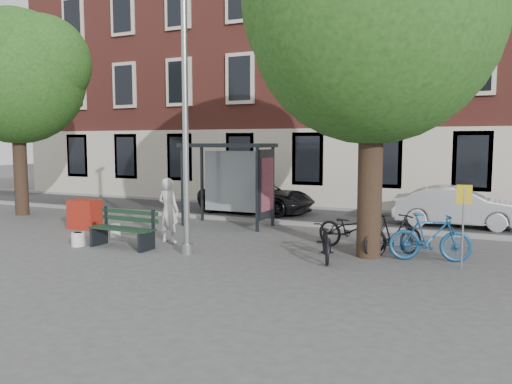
{
  "coord_description": "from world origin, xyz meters",
  "views": [
    {
      "loc": [
        6.34,
        -9.97,
        2.65
      ],
      "look_at": [
        1.14,
        1.46,
        1.4
      ],
      "focal_mm": 35.0,
      "sensor_mm": 36.0,
      "label": 1
    }
  ],
  "objects_px": {
    "bench": "(124,231)",
    "lamppost": "(186,137)",
    "bus_shelter": "(240,166)",
    "bike_d": "(394,235)",
    "car_dark": "(257,197)",
    "painter": "(169,210)",
    "notice_sign": "(464,210)",
    "car_silver": "(457,207)",
    "red_stand": "(85,214)",
    "bike_b": "(430,237)",
    "bike_c": "(326,240)",
    "bike_a": "(351,229)"
  },
  "relations": [
    {
      "from": "bench",
      "to": "lamppost",
      "type": "bearing_deg",
      "value": 3.3
    },
    {
      "from": "bus_shelter",
      "to": "bench",
      "type": "height_order",
      "value": "bus_shelter"
    },
    {
      "from": "bench",
      "to": "bike_d",
      "type": "distance_m",
      "value": 6.63
    },
    {
      "from": "car_dark",
      "to": "lamppost",
      "type": "bearing_deg",
      "value": -165.98
    },
    {
      "from": "bench",
      "to": "painter",
      "type": "bearing_deg",
      "value": 59.69
    },
    {
      "from": "car_dark",
      "to": "notice_sign",
      "type": "xyz_separation_m",
      "value": [
        7.4,
        -5.94,
        0.65
      ]
    },
    {
      "from": "lamppost",
      "to": "painter",
      "type": "distance_m",
      "value": 2.48
    },
    {
      "from": "car_dark",
      "to": "car_silver",
      "type": "height_order",
      "value": "car_silver"
    },
    {
      "from": "bench",
      "to": "red_stand",
      "type": "distance_m",
      "value": 3.34
    },
    {
      "from": "bus_shelter",
      "to": "bench",
      "type": "xyz_separation_m",
      "value": [
        -1.25,
        -4.14,
        -1.49
      ]
    },
    {
      "from": "bike_b",
      "to": "red_stand",
      "type": "height_order",
      "value": "bike_b"
    },
    {
      "from": "bus_shelter",
      "to": "bike_c",
      "type": "relative_size",
      "value": 1.64
    },
    {
      "from": "bike_a",
      "to": "notice_sign",
      "type": "xyz_separation_m",
      "value": [
        2.56,
        -0.93,
        0.75
      ]
    },
    {
      "from": "red_stand",
      "to": "bike_b",
      "type": "bearing_deg",
      "value": -0.15
    },
    {
      "from": "bench",
      "to": "bike_c",
      "type": "relative_size",
      "value": 1.05
    },
    {
      "from": "car_silver",
      "to": "notice_sign",
      "type": "bearing_deg",
      "value": -179.04
    },
    {
      "from": "bike_c",
      "to": "red_stand",
      "type": "relative_size",
      "value": 1.93
    },
    {
      "from": "bike_a",
      "to": "car_dark",
      "type": "height_order",
      "value": "car_dark"
    },
    {
      "from": "bus_shelter",
      "to": "car_dark",
      "type": "xyz_separation_m",
      "value": [
        -0.77,
        2.97,
        -1.31
      ]
    },
    {
      "from": "painter",
      "to": "bike_b",
      "type": "distance_m",
      "value": 6.58
    },
    {
      "from": "lamppost",
      "to": "painter",
      "type": "bearing_deg",
      "value": 140.19
    },
    {
      "from": "lamppost",
      "to": "bike_d",
      "type": "bearing_deg",
      "value": 21.55
    },
    {
      "from": "lamppost",
      "to": "bus_shelter",
      "type": "relative_size",
      "value": 2.14
    },
    {
      "from": "painter",
      "to": "bike_d",
      "type": "distance_m",
      "value": 5.78
    },
    {
      "from": "bus_shelter",
      "to": "bike_a",
      "type": "relative_size",
      "value": 1.46
    },
    {
      "from": "bus_shelter",
      "to": "bike_c",
      "type": "xyz_separation_m",
      "value": [
        3.8,
        -3.3,
        -1.46
      ]
    },
    {
      "from": "car_dark",
      "to": "notice_sign",
      "type": "relative_size",
      "value": 2.48
    },
    {
      "from": "bike_c",
      "to": "lamppost",
      "type": "bearing_deg",
      "value": 174.17
    },
    {
      "from": "painter",
      "to": "bench",
      "type": "relative_size",
      "value": 0.94
    },
    {
      "from": "red_stand",
      "to": "bus_shelter",
      "type": "bearing_deg",
      "value": 30.6
    },
    {
      "from": "bike_a",
      "to": "bike_d",
      "type": "height_order",
      "value": "bike_a"
    },
    {
      "from": "lamppost",
      "to": "car_silver",
      "type": "distance_m",
      "value": 9.1
    },
    {
      "from": "notice_sign",
      "to": "bus_shelter",
      "type": "bearing_deg",
      "value": 150.17
    },
    {
      "from": "bike_b",
      "to": "bike_a",
      "type": "bearing_deg",
      "value": 64.34
    },
    {
      "from": "bike_b",
      "to": "car_silver",
      "type": "xyz_separation_m",
      "value": [
        0.33,
        5.15,
        0.1
      ]
    },
    {
      "from": "car_dark",
      "to": "notice_sign",
      "type": "bearing_deg",
      "value": -125.74
    },
    {
      "from": "bike_d",
      "to": "car_dark",
      "type": "xyz_separation_m",
      "value": [
        -5.89,
        5.29,
        0.11
      ]
    },
    {
      "from": "bike_c",
      "to": "car_dark",
      "type": "bearing_deg",
      "value": 106.09
    },
    {
      "from": "bike_a",
      "to": "red_stand",
      "type": "xyz_separation_m",
      "value": [
        -8.19,
        -0.41,
        -0.06
      ]
    },
    {
      "from": "car_silver",
      "to": "red_stand",
      "type": "relative_size",
      "value": 4.28
    },
    {
      "from": "bike_b",
      "to": "red_stand",
      "type": "distance_m",
      "value": 10.08
    },
    {
      "from": "painter",
      "to": "bike_a",
      "type": "distance_m",
      "value": 4.79
    },
    {
      "from": "bus_shelter",
      "to": "bike_c",
      "type": "distance_m",
      "value": 5.24
    },
    {
      "from": "bike_d",
      "to": "red_stand",
      "type": "distance_m",
      "value": 9.25
    },
    {
      "from": "bike_a",
      "to": "red_stand",
      "type": "relative_size",
      "value": 2.17
    },
    {
      "from": "bench",
      "to": "bike_b",
      "type": "bearing_deg",
      "value": 15.36
    },
    {
      "from": "bus_shelter",
      "to": "car_silver",
      "type": "relative_size",
      "value": 0.74
    },
    {
      "from": "bike_a",
      "to": "car_silver",
      "type": "bearing_deg",
      "value": -4.69
    },
    {
      "from": "bike_c",
      "to": "bus_shelter",
      "type": "bearing_deg",
      "value": 119.04
    },
    {
      "from": "bench",
      "to": "notice_sign",
      "type": "distance_m",
      "value": 8.01
    }
  ]
}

